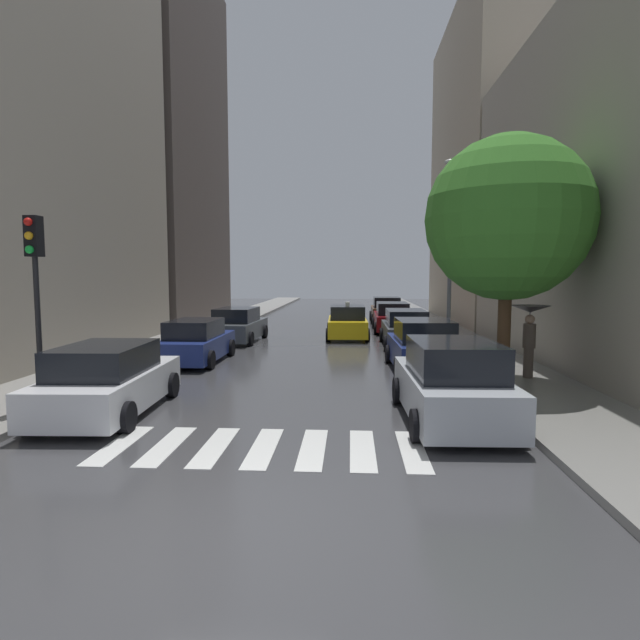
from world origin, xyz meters
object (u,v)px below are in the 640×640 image
at_px(traffic_light_left_corner, 35,269).
at_px(parked_car_right_nearest, 452,384).
at_px(parked_car_right_fifth, 386,310).
at_px(lamp_post_right, 450,242).
at_px(taxi_midroad, 347,323).
at_px(parked_car_right_fourth, 392,318).
at_px(pedestrian_foreground, 530,323).
at_px(parked_car_left_third, 238,326).
at_px(street_tree_right, 508,219).
at_px(parked_car_right_second, 423,347).
at_px(parked_car_left_second, 196,342).
at_px(parked_car_right_third, 405,329).
at_px(parked_car_left_nearest, 108,381).

bearing_deg(traffic_light_left_corner, parked_car_right_nearest, -0.73).
relative_size(parked_car_right_fifth, traffic_light_left_corner, 0.96).
bearing_deg(lamp_post_right, parked_car_right_fifth, 97.05).
bearing_deg(taxi_midroad, parked_car_right_fourth, -39.00).
bearing_deg(parked_car_right_fourth, pedestrian_foreground, -167.07).
bearing_deg(parked_car_left_third, street_tree_right, -130.87).
bearing_deg(parked_car_right_second, traffic_light_left_corner, 119.67).
relative_size(parked_car_left_second, parked_car_right_third, 0.94).
xyz_separation_m(pedestrian_foreground, lamp_post_right, (-1.21, 5.82, 2.73)).
bearing_deg(parked_car_left_nearest, pedestrian_foreground, -72.16).
height_order(parked_car_right_third, taxi_midroad, taxi_midroad).
xyz_separation_m(parked_car_right_nearest, pedestrian_foreground, (3.02, 4.16, 0.92)).
relative_size(parked_car_right_fifth, taxi_midroad, 0.94).
xyz_separation_m(parked_car_left_second, street_tree_right, (9.82, -3.44, 3.94)).
xyz_separation_m(parked_car_right_fifth, street_tree_right, (1.91, -19.46, 3.89)).
bearing_deg(traffic_light_left_corner, parked_car_left_nearest, 2.97).
relative_size(parked_car_right_nearest, taxi_midroad, 1.01).
bearing_deg(parked_car_right_fourth, traffic_light_left_corner, 152.44).
bearing_deg(parked_car_left_second, pedestrian_foreground, -104.38).
height_order(parked_car_left_third, parked_car_right_nearest, parked_car_right_nearest).
relative_size(parked_car_left_second, parked_car_right_nearest, 0.98).
distance_m(parked_car_right_fifth, traffic_light_left_corner, 24.86).
relative_size(parked_car_right_nearest, parked_car_right_fourth, 0.92).
bearing_deg(parked_car_right_fifth, street_tree_right, -174.08).
distance_m(parked_car_left_second, street_tree_right, 11.13).
height_order(parked_car_right_third, traffic_light_left_corner, traffic_light_left_corner).
relative_size(parked_car_left_nearest, parked_car_right_fifth, 1.11).
height_order(parked_car_left_second, parked_car_right_fourth, parked_car_right_fourth).
bearing_deg(parked_car_right_third, parked_car_right_nearest, 178.81).
relative_size(parked_car_left_second, taxi_midroad, 0.99).
bearing_deg(parked_car_right_third, parked_car_right_second, 179.65).
distance_m(parked_car_left_nearest, parked_car_right_fourth, 18.94).
bearing_deg(parked_car_right_second, parked_car_right_fourth, -1.35).
bearing_deg(taxi_midroad, parked_car_right_third, -138.65).
bearing_deg(parked_car_right_third, street_tree_right, -166.77).
relative_size(parked_car_left_nearest, parked_car_right_third, 0.99).
height_order(street_tree_right, lamp_post_right, lamp_post_right).
bearing_deg(parked_car_left_second, parked_car_right_second, -97.78).
bearing_deg(parked_car_right_fourth, taxi_midroad, 142.96).
distance_m(taxi_midroad, pedestrian_foreground, 11.50).
distance_m(pedestrian_foreground, lamp_post_right, 6.54).
distance_m(parked_car_right_second, lamp_post_right, 5.76).
height_order(parked_car_right_fifth, pedestrian_foreground, pedestrian_foreground).
relative_size(street_tree_right, traffic_light_left_corner, 1.58).
bearing_deg(parked_car_right_second, lamp_post_right, -22.93).
relative_size(parked_car_left_nearest, parked_car_right_fourth, 0.95).
xyz_separation_m(taxi_midroad, traffic_light_left_corner, (-6.87, -14.18, 2.52)).
distance_m(parked_car_right_second, pedestrian_foreground, 3.42).
bearing_deg(parked_car_right_third, pedestrian_foreground, -159.26).
bearing_deg(parked_car_right_fourth, parked_car_left_third, 123.02).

